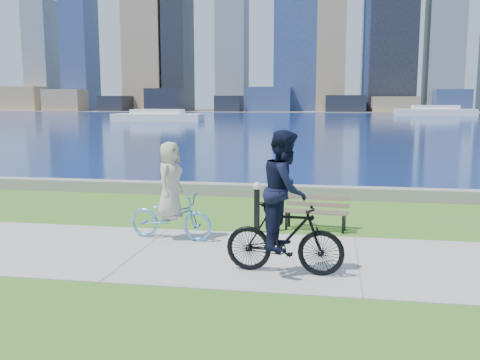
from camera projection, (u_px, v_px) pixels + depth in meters
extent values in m
plane|color=#386A1C|center=(358.00, 263.00, 9.33)|extent=(320.00, 320.00, 0.00)
cube|color=#9E9E99|center=(358.00, 263.00, 9.33)|extent=(80.00, 3.50, 0.02)
cube|color=gray|center=(349.00, 193.00, 15.34)|extent=(90.00, 0.50, 0.35)
cube|color=navy|center=(337.00, 119.00, 79.47)|extent=(320.00, 131.00, 0.01)
cube|color=gray|center=(336.00, 111.00, 135.97)|extent=(320.00, 30.00, 0.12)
cube|color=#92785A|center=(23.00, 99.00, 142.13)|extent=(11.28, 8.27, 6.39)
cube|color=#92785A|center=(65.00, 100.00, 136.73)|extent=(9.87, 6.29, 5.55)
cube|color=black|center=(116.00, 104.00, 137.24)|extent=(6.55, 8.24, 3.92)
cube|color=black|center=(167.00, 100.00, 133.54)|extent=(8.61, 10.00, 5.70)
cube|color=black|center=(229.00, 104.00, 130.29)|extent=(6.23, 6.28, 3.92)
cube|color=navy|center=(269.00, 99.00, 131.26)|extent=(10.76, 7.98, 6.01)
cube|color=black|center=(345.00, 104.00, 127.54)|extent=(9.23, 9.88, 3.99)
cube|color=#92785A|center=(395.00, 105.00, 123.94)|extent=(10.32, 6.61, 3.67)
cube|color=navy|center=(452.00, 101.00, 123.83)|extent=(7.95, 6.15, 5.31)
cube|color=slate|center=(44.00, 56.00, 148.55)|extent=(6.78, 10.55, 30.08)
cube|color=navy|center=(79.00, 29.00, 141.63)|extent=(7.22, 8.96, 43.25)
cube|color=#92785A|center=(144.00, 24.00, 141.03)|extent=(10.17, 8.15, 45.43)
cube|color=black|center=(178.00, 48.00, 142.07)|extent=(6.03, 11.01, 33.28)
cube|color=slate|center=(232.00, 52.00, 140.60)|extent=(7.59, 8.57, 30.84)
cube|color=#92785A|center=(332.00, 10.00, 132.85)|extent=(6.94, 11.69, 50.29)
cube|color=slate|center=(446.00, 12.00, 128.61)|extent=(8.08, 10.75, 47.65)
cube|color=white|center=(158.00, 118.00, 71.22)|extent=(12.00, 3.43, 1.03)
cube|color=white|center=(157.00, 112.00, 71.10)|extent=(6.86, 2.57, 0.60)
cube|color=white|center=(435.00, 112.00, 98.02)|extent=(14.17, 4.05, 1.21)
cube|color=white|center=(435.00, 107.00, 97.88)|extent=(8.10, 3.04, 0.71)
cube|color=black|center=(286.00, 221.00, 11.70)|extent=(0.06, 0.06, 0.39)
cube|color=black|center=(343.00, 225.00, 11.36)|extent=(0.06, 0.06, 0.39)
cube|color=black|center=(289.00, 218.00, 12.00)|extent=(0.06, 0.06, 0.39)
cube|color=black|center=(344.00, 221.00, 11.66)|extent=(0.06, 0.06, 0.39)
cube|color=brown|center=(315.00, 213.00, 11.50)|extent=(1.40, 0.24, 0.04)
cube|color=brown|center=(315.00, 212.00, 11.63)|extent=(1.40, 0.24, 0.04)
cube|color=brown|center=(316.00, 211.00, 11.76)|extent=(1.40, 0.24, 0.04)
cube|color=brown|center=(317.00, 205.00, 11.85)|extent=(1.40, 0.20, 0.10)
cube|color=brown|center=(317.00, 198.00, 11.85)|extent=(1.40, 0.20, 0.10)
cylinder|color=black|center=(257.00, 210.00, 11.44)|extent=(0.12, 0.12, 0.97)
sphere|color=silver|center=(257.00, 186.00, 11.36)|extent=(0.18, 0.18, 0.18)
imported|color=#5CA8E1|center=(171.00, 216.00, 10.84)|extent=(0.84, 1.84, 0.93)
imported|color=beige|center=(170.00, 180.00, 10.73)|extent=(0.59, 0.82, 1.55)
imported|color=black|center=(284.00, 238.00, 8.65)|extent=(0.70, 1.97, 1.17)
imported|color=black|center=(285.00, 190.00, 8.53)|extent=(0.78, 0.96, 1.91)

